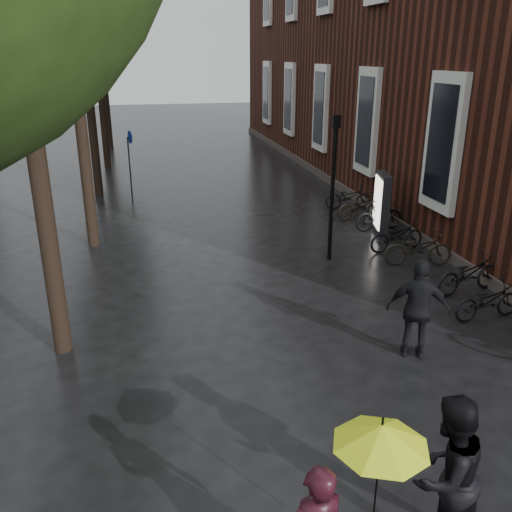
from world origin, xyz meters
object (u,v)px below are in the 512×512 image
object	(u,v)px
person_black	(446,474)
pedestrian_walking	(418,309)
ad_lightbox	(381,204)
lamp_post	(333,175)
parked_bicycles	(411,241)

from	to	relation	value
person_black	pedestrian_walking	bearing A→B (deg)	-133.13
person_black	ad_lightbox	bearing A→B (deg)	-130.30
person_black	ad_lightbox	size ratio (longest dim) A/B	1.03
person_black	lamp_post	distance (m)	9.13
ad_lightbox	lamp_post	distance (m)	3.27
pedestrian_walking	ad_lightbox	bearing A→B (deg)	-85.39
person_black	pedestrian_walking	xyz separation A→B (m)	(1.69, 3.79, -0.02)
parked_bicycles	lamp_post	xyz separation A→B (m)	(-2.23, 0.24, 1.86)
lamp_post	pedestrian_walking	bearing A→B (deg)	-91.82
ad_lightbox	lamp_post	size ratio (longest dim) A/B	0.49
pedestrian_walking	parked_bicycles	world-z (taller)	pedestrian_walking
ad_lightbox	parked_bicycles	bearing A→B (deg)	-77.80
person_black	pedestrian_walking	world-z (taller)	person_black
pedestrian_walking	lamp_post	xyz separation A→B (m)	(0.16, 5.05, 1.37)
person_black	ad_lightbox	xyz separation A→B (m)	(4.15, 10.71, -0.02)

